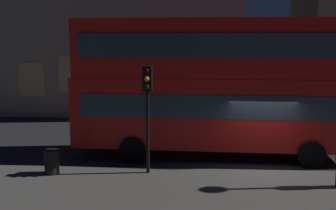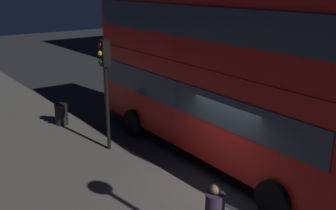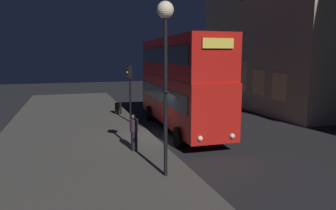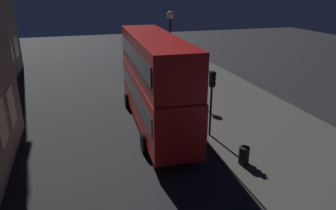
{
  "view_description": "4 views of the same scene",
  "coord_description": "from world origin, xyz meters",
  "px_view_note": "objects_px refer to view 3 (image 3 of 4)",
  "views": [
    {
      "loc": [
        -2.68,
        -14.88,
        4.77
      ],
      "look_at": [
        -3.53,
        -0.06,
        2.36
      ],
      "focal_mm": 43.38,
      "sensor_mm": 36.0,
      "label": 1
    },
    {
      "loc": [
        6.88,
        -7.09,
        5.54
      ],
      "look_at": [
        -3.77,
        1.08,
        1.38
      ],
      "focal_mm": 41.47,
      "sensor_mm": 36.0,
      "label": 2
    },
    {
      "loc": [
        15.89,
        -5.08,
        4.48
      ],
      "look_at": [
        -3.05,
        1.1,
        1.35
      ],
      "focal_mm": 32.98,
      "sensor_mm": 36.0,
      "label": 3
    },
    {
      "loc": [
        -19.16,
        5.83,
        8.09
      ],
      "look_at": [
        -2.02,
        0.67,
        1.39
      ],
      "focal_mm": 33.62,
      "sensor_mm": 36.0,
      "label": 4
    }
  ],
  "objects_px": {
    "pedestrian": "(134,132)",
    "litter_bin": "(118,108)",
    "traffic_light_near_kerb": "(130,82)",
    "double_decker_bus": "(179,79)",
    "street_lamp": "(165,43)"
  },
  "relations": [
    {
      "from": "double_decker_bus",
      "to": "street_lamp",
      "type": "distance_m",
      "value": 8.25
    },
    {
      "from": "double_decker_bus",
      "to": "pedestrian",
      "type": "relative_size",
      "value": 6.54
    },
    {
      "from": "double_decker_bus",
      "to": "street_lamp",
      "type": "bearing_deg",
      "value": -21.36
    },
    {
      "from": "pedestrian",
      "to": "litter_bin",
      "type": "height_order",
      "value": "pedestrian"
    },
    {
      "from": "double_decker_bus",
      "to": "litter_bin",
      "type": "distance_m",
      "value": 6.86
    },
    {
      "from": "double_decker_bus",
      "to": "pedestrian",
      "type": "bearing_deg",
      "value": -40.64
    },
    {
      "from": "traffic_light_near_kerb",
      "to": "litter_bin",
      "type": "xyz_separation_m",
      "value": [
        -3.35,
        -0.28,
        -2.28
      ]
    },
    {
      "from": "street_lamp",
      "to": "traffic_light_near_kerb",
      "type": "bearing_deg",
      "value": 176.49
    },
    {
      "from": "traffic_light_near_kerb",
      "to": "street_lamp",
      "type": "relative_size",
      "value": 0.6
    },
    {
      "from": "traffic_light_near_kerb",
      "to": "litter_bin",
      "type": "relative_size",
      "value": 4.41
    },
    {
      "from": "double_decker_bus",
      "to": "pedestrian",
      "type": "height_order",
      "value": "double_decker_bus"
    },
    {
      "from": "pedestrian",
      "to": "litter_bin",
      "type": "bearing_deg",
      "value": -86.42
    },
    {
      "from": "traffic_light_near_kerb",
      "to": "street_lamp",
      "type": "height_order",
      "value": "street_lamp"
    },
    {
      "from": "traffic_light_near_kerb",
      "to": "pedestrian",
      "type": "relative_size",
      "value": 2.19
    },
    {
      "from": "litter_bin",
      "to": "traffic_light_near_kerb",
      "type": "bearing_deg",
      "value": 4.83
    }
  ]
}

